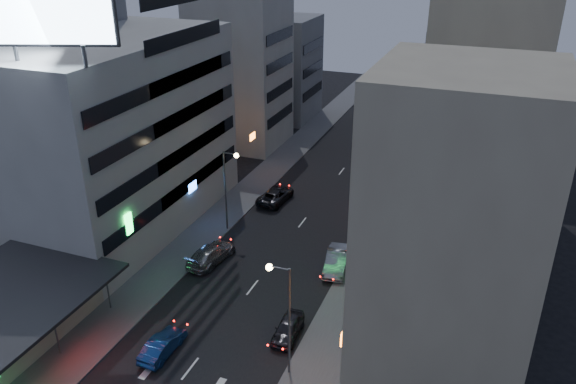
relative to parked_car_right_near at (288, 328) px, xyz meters
The scene contains 22 objects.
sidewalk_left 24.24m from the parked_car_right_near, 122.08° to the left, with size 4.00×120.00×0.12m, color #4C4C4F.
sidewalk_right 20.78m from the parked_car_right_near, 81.32° to the left, with size 4.00×120.00×0.12m, color #4C4C4F.
food_court 20.24m from the parked_car_right_near, 158.30° to the right, with size 11.00×13.00×3.88m.
white_building 25.66m from the parked_car_right_near, 154.28° to the left, with size 14.00×24.00×18.00m, color #ACACA8.
grey_tower 37.45m from the parked_car_right_near, 156.33° to the left, with size 10.00×14.00×34.00m, color slate.
shophouse_near 13.81m from the parked_car_right_near, ahead, with size 10.00×11.00×20.00m, color #AEA588.
shophouse_mid 17.99m from the parked_car_right_near, 49.69° to the left, with size 11.00×12.00×16.00m, color tan.
shophouse_far 29.34m from the parked_car_right_near, 68.35° to the left, with size 10.00×14.00×22.00m, color #AEA588.
far_left_a 42.00m from the parked_car_right_near, 119.82° to the left, with size 11.00×10.00×20.00m, color #ACACA8.
far_left_b 53.27m from the parked_car_right_near, 113.27° to the left, with size 12.00×10.00×15.00m, color slate.
far_right_a 42.72m from the parked_car_right_near, 75.30° to the left, with size 11.00×12.00×18.00m, color tan.
far_right_b 56.80m from the parked_car_right_near, 78.46° to the left, with size 12.00×12.00×24.00m, color #AEA588.
billboard 27.56m from the parked_car_right_near, behind, with size 9.52×3.75×6.20m.
street_lamp_right_near 5.92m from the parked_car_right_near, 73.36° to the right, with size 1.60×0.44×8.02m.
street_lamp_left 17.18m from the parked_car_right_near, 130.68° to the left, with size 1.60×0.44×8.02m.
street_lamp_right_far 30.91m from the parked_car_right_near, 88.06° to the left, with size 1.60×0.44×8.02m.
parked_car_right_near is the anchor object (origin of this frame).
parked_car_right_mid 9.72m from the parked_car_right_near, 85.68° to the left, with size 1.74×4.99×1.64m, color #969A9E.
parked_car_left 22.00m from the parked_car_right_near, 114.56° to the left, with size 2.46×5.34×1.49m, color black.
parked_car_right_far 25.10m from the parked_car_right_near, 90.67° to the left, with size 1.90×4.68×1.36m, color #9C9DA4.
road_car_blue 8.78m from the parked_car_right_near, 146.74° to the right, with size 1.44×4.13×1.36m, color navy.
road_car_silver 12.02m from the parked_car_right_near, 145.18° to the left, with size 2.21×5.44×1.58m, color #93969A.
Camera 1 is at (16.46, -20.46, 26.50)m, focal length 35.00 mm.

